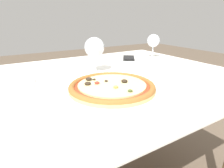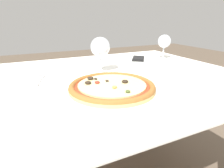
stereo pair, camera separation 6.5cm
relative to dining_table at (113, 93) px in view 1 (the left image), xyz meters
name	(u,v)px [view 1 (the left image)]	position (x,y,z in m)	size (l,w,h in m)	color
dining_table	(113,93)	(0.00, 0.00, 0.00)	(1.15, 0.96, 0.71)	brown
pizza_plate	(112,87)	(-0.11, -0.18, 0.11)	(0.34, 0.34, 0.04)	white
fork	(33,82)	(-0.34, 0.08, 0.09)	(0.06, 0.17, 0.00)	silver
wine_glass_far_left	(94,48)	(-0.06, 0.07, 0.21)	(0.09, 0.09, 0.17)	silver
wine_glass_far_right	(153,41)	(0.41, 0.19, 0.20)	(0.08, 0.08, 0.15)	silver
cell_phone	(129,58)	(0.27, 0.25, 0.10)	(0.14, 0.16, 0.01)	black
napkin_folded	(161,63)	(0.34, 0.03, 0.10)	(0.17, 0.14, 0.01)	silver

